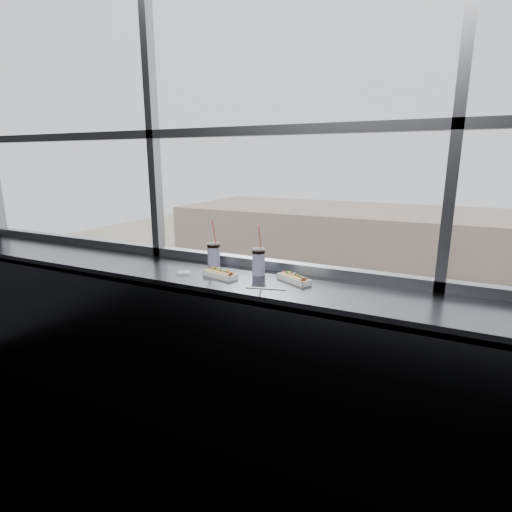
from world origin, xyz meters
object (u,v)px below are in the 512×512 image
at_px(wrapper, 184,272).
at_px(car_near_a, 160,345).
at_px(car_near_b, 269,376).
at_px(soda_cup_left, 214,254).
at_px(soda_cup_right, 259,260).
at_px(car_far_a, 280,319).
at_px(loose_straw, 266,288).
at_px(hotdog_tray_right, 294,278).
at_px(car_near_c, 405,408).
at_px(tree_left, 304,281).
at_px(hotdog_tray_left, 220,274).
at_px(tree_center, 456,300).

relative_size(wrapper, car_near_a, 0.02).
xyz_separation_m(wrapper, car_near_b, (-6.73, 16.37, -11.09)).
relative_size(soda_cup_left, car_near_a, 0.05).
relative_size(car_near_b, car_near_a, 0.83).
distance_m(soda_cup_right, car_far_a, 28.41).
distance_m(loose_straw, wrapper, 0.61).
height_order(hotdog_tray_right, car_near_c, hotdog_tray_right).
xyz_separation_m(car_near_b, tree_left, (-2.17, 12.00, 1.90)).
bearing_deg(car_far_a, soda_cup_right, -165.06).
height_order(hotdog_tray_right, soda_cup_right, soda_cup_right).
distance_m(soda_cup_left, loose_straw, 0.57).
bearing_deg(hotdog_tray_left, soda_cup_left, 144.94).
distance_m(loose_straw, car_near_a, 24.78).
distance_m(wrapper, tree_center, 29.88).
height_order(loose_straw, car_near_b, loose_straw).
relative_size(hotdog_tray_left, soda_cup_right, 0.75).
xyz_separation_m(soda_cup_left, car_near_b, (-6.83, 16.16, -11.17)).
relative_size(soda_cup_right, tree_center, 0.07).
relative_size(hotdog_tray_right, loose_straw, 1.02).
bearing_deg(car_far_a, hotdog_tray_left, -165.59).
distance_m(hotdog_tray_left, hotdog_tray_right, 0.46).
bearing_deg(soda_cup_left, car_near_b, 112.91).
relative_size(car_near_c, car_near_a, 0.95).
distance_m(wrapper, car_near_a, 24.39).
height_order(soda_cup_left, tree_left, soda_cup_left).
distance_m(soda_cup_left, car_near_a, 24.35).
relative_size(hotdog_tray_right, soda_cup_right, 0.74).
bearing_deg(car_near_a, soda_cup_left, -144.70).
bearing_deg(car_near_b, tree_left, 15.48).
bearing_deg(tree_center, hotdog_tray_right, -93.65).
bearing_deg(wrapper, car_near_b, 112.36).
height_order(soda_cup_right, car_near_c, soda_cup_right).
relative_size(soda_cup_left, car_near_b, 0.06).
xyz_separation_m(soda_cup_right, tree_left, (-9.34, 28.17, -9.27)).
distance_m(car_near_a, tree_center, 20.84).
xyz_separation_m(car_near_c, tree_left, (-9.40, 12.00, 1.77)).
bearing_deg(soda_cup_right, wrapper, -155.84).
xyz_separation_m(loose_straw, car_near_b, (-7.34, 16.42, -11.08)).
xyz_separation_m(wrapper, car_near_c, (0.50, 16.37, -10.95)).
xyz_separation_m(hotdog_tray_right, car_near_b, (-7.43, 16.22, -11.10)).
bearing_deg(hotdog_tray_right, loose_straw, -87.33).
xyz_separation_m(soda_cup_left, loose_straw, (0.50, -0.25, -0.09)).
bearing_deg(wrapper, car_near_a, 131.40).
relative_size(car_near_a, car_far_a, 1.27).
relative_size(soda_cup_right, car_near_a, 0.05).
height_order(wrapper, tree_left, wrapper).
bearing_deg(tree_center, loose_straw, -93.81).
bearing_deg(car_near_a, car_near_b, -96.66).
distance_m(wrapper, car_near_b, 20.89).
xyz_separation_m(car_far_a, tree_left, (0.49, 4.00, 1.95)).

